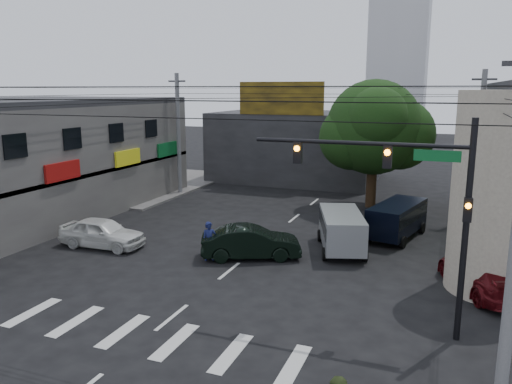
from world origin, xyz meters
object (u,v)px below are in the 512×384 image
Objects in this scene: white_compact at (102,233)px; traffic_officer at (209,241)px; traffic_gantry at (412,191)px; street_tree at (374,128)px; navy_van at (397,221)px; utility_pole_far_right at (478,146)px; maroon_sedan at (484,274)px; dark_sedan at (251,242)px; silver_minivan at (341,232)px; utility_pole_far_left at (178,135)px.

traffic_officer is (6.08, 0.18, 0.17)m from white_compact.
street_tree is at bearing 101.99° from traffic_gantry.
navy_van is at bearing -70.59° from street_tree.
utility_pole_far_right reaches higher than traffic_officer.
utility_pole_far_right reaches higher than white_compact.
navy_van is at bearing -64.59° from white_compact.
maroon_sedan is at bearing -134.41° from navy_van.
silver_minivan is at bearing -79.16° from dark_sedan.
traffic_gantry is 1.58× the size of white_compact.
traffic_officer is at bearing 96.43° from dark_sedan.
utility_pole_far_left reaches higher than silver_minivan.
silver_minivan reaches higher than dark_sedan.
street_tree is 8.66m from navy_van.
utility_pole_far_right is at bearing -8.75° from street_tree.
maroon_sedan is (2.68, 4.57, -4.09)m from traffic_gantry.
utility_pole_far_left is 18.34m from navy_van.
silver_minivan is (-6.42, 3.13, 0.23)m from maroon_sedan.
white_compact is at bearing 130.78° from navy_van.
silver_minivan is (-6.42, -9.31, -3.62)m from utility_pole_far_right.
utility_pole_far_right is 1.87× the size of silver_minivan.
traffic_gantry is at bearing -172.29° from silver_minivan.
maroon_sedan is at bearing -30.64° from utility_pole_far_left.
white_compact is at bearing -77.41° from utility_pole_far_left.
street_tree is at bearing -40.21° from dark_sedan.
utility_pole_far_left is at bearing 84.16° from navy_van.
traffic_gantry reaches higher than maroon_sedan.
utility_pole_far_right is (2.68, 17.00, -0.23)m from traffic_gantry.
traffic_officer is (9.02, -13.00, -3.66)m from utility_pole_far_left.
white_compact is at bearing 74.63° from dark_sedan.
utility_pole_far_left is 16.54m from dark_sedan.
dark_sedan is at bearing -130.55° from utility_pole_far_right.
silver_minivan is at bearing -89.53° from street_tree.
utility_pole_far_left is at bearing 39.25° from silver_minivan.
traffic_officer reaches higher than maroon_sedan.
traffic_officer is at bearing 156.71° from traffic_gantry.
silver_minivan is 6.68m from traffic_officer.
street_tree reaches higher than navy_van.
traffic_officer is (-5.48, -14.00, -4.53)m from street_tree.
traffic_gantry is at bearing -105.76° from white_compact.
white_compact is at bearing 90.20° from silver_minivan.
traffic_officer is (-1.72, -1.01, 0.16)m from dark_sedan.
white_compact is at bearing -21.34° from maroon_sedan.
traffic_gantry is 1.47× the size of silver_minivan.
white_compact is at bearing -129.18° from street_tree.
street_tree is 0.95× the size of utility_pole_far_right.
silver_minivan is at bearing -0.68° from traffic_officer.
maroon_sedan is at bearing -90.00° from utility_pole_far_right.
utility_pole_far_right is at bearing -113.69° from maroon_sedan.
street_tree reaches higher than traffic_officer.
silver_minivan is (3.84, 2.68, 0.19)m from dark_sedan.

